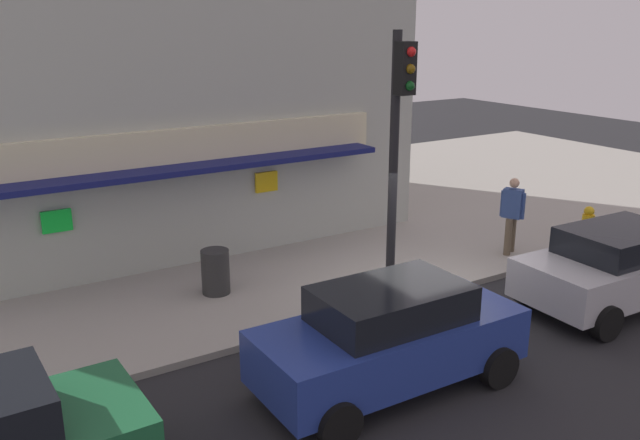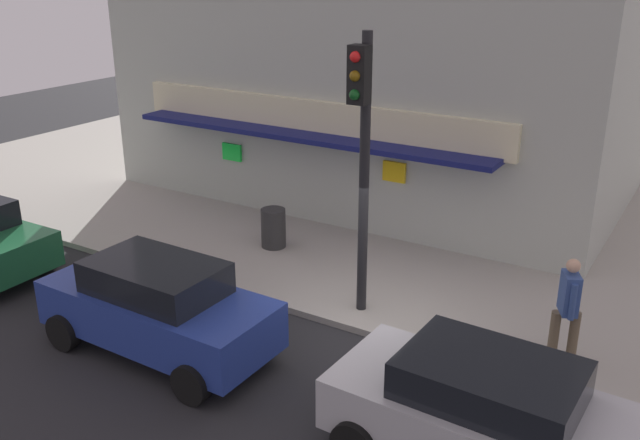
% 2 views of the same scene
% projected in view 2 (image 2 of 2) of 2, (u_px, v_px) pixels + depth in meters
% --- Properties ---
extents(ground_plane, '(50.80, 50.80, 0.00)m').
position_uv_depth(ground_plane, '(358.00, 335.00, 12.25)').
color(ground_plane, '#232326').
extents(sidewalk, '(33.87, 12.96, 0.13)m').
position_uv_depth(sidewalk, '(482.00, 221.00, 17.40)').
color(sidewalk, '#A39E93').
rests_on(sidewalk, ground_plane).
extents(corner_building, '(12.94, 8.91, 8.47)m').
position_uv_depth(corner_building, '(390.00, 31.00, 18.89)').
color(corner_building, '#ADB2A8').
rests_on(corner_building, sidewalk).
extents(traffic_light, '(0.32, 0.58, 5.02)m').
position_uv_depth(traffic_light, '(362.00, 141.00, 11.69)').
color(traffic_light, black).
rests_on(traffic_light, sidewalk).
extents(trash_can, '(0.55, 0.55, 0.89)m').
position_uv_depth(trash_can, '(273.00, 228.00, 15.53)').
color(trash_can, '#2D2D2D').
rests_on(trash_can, sidewalk).
extents(pedestrian, '(0.49, 0.55, 1.77)m').
position_uv_depth(pedestrian, '(568.00, 306.00, 10.93)').
color(pedestrian, brown).
rests_on(pedestrian, sidewalk).
extents(parked_car_silver, '(4.11, 2.13, 1.56)m').
position_uv_depth(parked_car_silver, '(487.00, 413.00, 8.82)').
color(parked_car_silver, '#B7B7BC').
rests_on(parked_car_silver, ground_plane).
extents(parked_car_blue, '(4.11, 1.93, 1.63)m').
position_uv_depth(parked_car_blue, '(158.00, 306.00, 11.46)').
color(parked_car_blue, navy).
rests_on(parked_car_blue, ground_plane).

